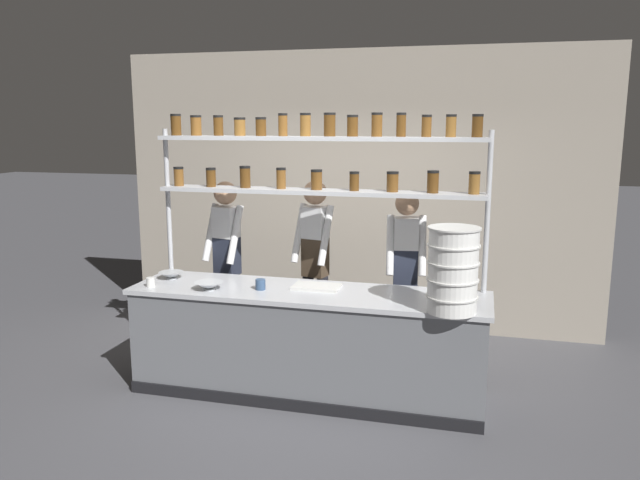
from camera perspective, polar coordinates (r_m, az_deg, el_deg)
ground_plane at (r=5.58m, az=-1.13°, el=-13.80°), size 40.00×40.00×0.00m
back_wall at (r=7.06m, az=3.26°, el=4.48°), size 5.43×0.12×3.10m
prep_counter at (r=5.40m, az=-1.15°, el=-9.37°), size 3.03×0.76×0.92m
spice_shelf_unit at (r=5.41m, az=-0.30°, el=6.68°), size 2.92×0.28×2.39m
chef_left at (r=6.16m, az=-8.52°, el=-1.49°), size 0.41×0.34×1.76m
chef_center at (r=5.99m, az=-0.46°, el=-1.61°), size 0.41×0.34×1.77m
chef_right at (r=5.79m, az=7.82°, el=-2.68°), size 0.39×0.32×1.70m
container_stack at (r=4.71m, az=12.05°, el=-2.70°), size 0.39×0.39×0.64m
cutting_board at (r=5.34m, az=-0.33°, el=-4.29°), size 0.40×0.26×0.02m
prep_bowl_near_left at (r=5.81m, az=-13.44°, el=-3.16°), size 0.22×0.22×0.06m
prep_bowl_center_front at (r=5.37m, az=-10.13°, el=-4.15°), size 0.25×0.25×0.07m
serving_cup_front at (r=5.57m, az=-15.23°, el=-3.74°), size 0.07×0.07×0.08m
serving_cup_by_board at (r=5.31m, az=-5.47°, el=-4.07°), size 0.09×0.09×0.09m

